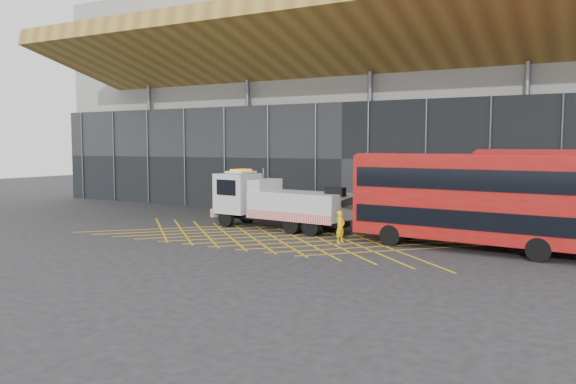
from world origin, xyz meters
The scene contains 6 objects.
ground_plane centered at (0.00, 0.00, 0.00)m, with size 120.00×120.00×0.00m, color #242426.
road_markings centered at (2.40, 0.00, 0.01)m, with size 21.56×7.16×0.01m.
construction_building centered at (1.92, 18.40, 8.98)m, with size 55.00×23.97×18.00m.
recovery_truck centered at (1.20, 3.17, 1.64)m, with size 10.24×3.44×3.55m.
bus_towed centered at (12.65, 1.81, 2.53)m, with size 11.40×3.76×4.55m.
worker centered at (6.46, 0.74, 0.82)m, with size 0.60×0.39×1.63m, color yellow.
Camera 1 is at (17.64, -25.45, 4.95)m, focal length 35.00 mm.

